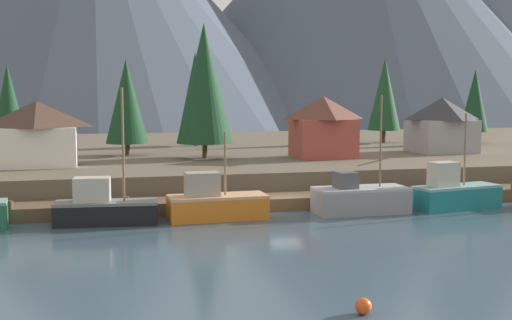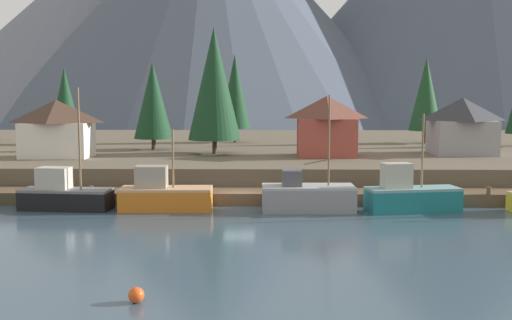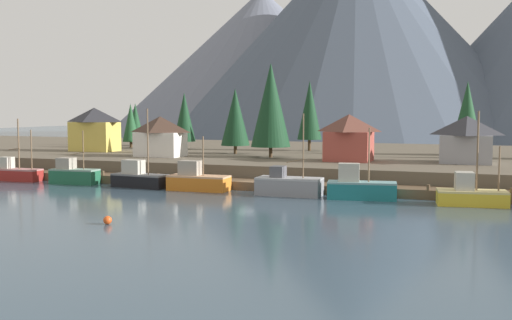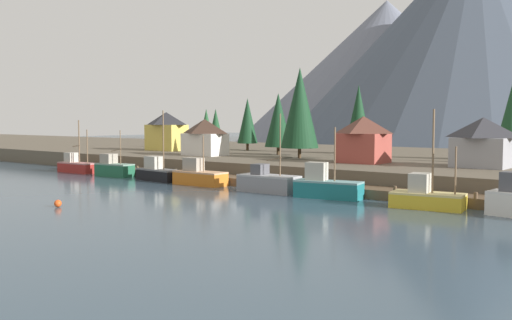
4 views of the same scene
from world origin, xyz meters
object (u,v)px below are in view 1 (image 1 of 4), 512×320
Objects in this scene: fishing_boat_black at (104,208)px; conifer_mid_right at (127,101)px; house_red at (323,126)px; conifer_mid_left at (196,91)px; fishing_boat_grey at (360,198)px; conifer_near_left at (204,83)px; conifer_centre at (475,100)px; fishing_boat_orange at (215,203)px; conifer_near_right at (384,94)px; house_grey at (442,124)px; channel_buoy at (363,306)px; fishing_boat_teal at (455,193)px; house_white at (37,133)px; conifer_back_right at (8,102)px.

fishing_boat_black is 0.94× the size of conifer_mid_right.
house_red is at bearing 42.67° from fishing_boat_black.
conifer_mid_left reaches higher than house_red.
fishing_boat_grey is 0.77× the size of conifer_mid_left.
conifer_near_left is (10.18, 19.10, 8.87)m from fishing_boat_black.
conifer_centre is (28.07, 29.66, 6.97)m from fishing_boat_grey.
conifer_mid_left reaches higher than fishing_boat_orange.
conifer_near_left reaches higher than conifer_near_right.
conifer_mid_right is at bearing 88.76° from fishing_boat_black.
house_grey is at bearing 33.09° from fishing_boat_black.
fishing_boat_black reaches higher than fishing_boat_orange.
conifer_near_right reaches higher than house_red.
fishing_boat_orange reaches higher than channel_buoy.
conifer_near_left reaches higher than channel_buoy.
fishing_boat_teal is 0.55× the size of conifer_near_left.
house_grey is at bearing 0.73° from conifer_near_left.
house_white is 16.90m from conifer_back_right.
conifer_mid_left is at bearing 103.73° from fishing_boat_teal.
conifer_centre is (56.98, -1.69, 0.03)m from conifer_back_right.
fishing_boat_teal is 1.20× the size of house_red.
channel_buoy is (-26.09, -55.13, -8.53)m from conifer_near_right.
channel_buoy is (-8.75, -21.43, -0.76)m from fishing_boat_grey.
house_red is at bearing 48.06° from fishing_boat_orange.
conifer_centre is (47.07, 29.51, 6.92)m from fishing_boat_black.
fishing_boat_orange is at bearing -130.32° from conifer_near_right.
house_white is at bearing -165.64° from conifer_near_left.
house_white is (-5.54, 15.07, 4.35)m from fishing_boat_black.
fishing_boat_teal is at bearing -2.94° from fishing_boat_orange.
fishing_boat_grey is at bearing -132.22° from house_grey.
fishing_boat_black is 37.41m from conifer_mid_left.
fishing_boat_orange is 0.80× the size of fishing_boat_grey.
house_grey is 26.96m from conifer_near_left.
fishing_boat_teal is at bearing -124.05° from conifer_centre.
conifer_back_right reaches higher than house_red.
house_grey is 9.44× the size of channel_buoy.
fishing_boat_teal is 22.53m from house_grey.
house_grey is 49.11m from channel_buoy.
channel_buoy is at bearing -115.32° from conifer_near_right.
house_white is 10.10× the size of channel_buoy.
conifer_mid_left reaches higher than conifer_near_right.
house_white is 12.34m from conifer_mid_right.
fishing_boat_grey is at bearing -117.22° from conifer_near_right.
conifer_centre reaches higher than house_white.
conifer_mid_left is at bearing 50.65° from conifer_mid_right.
conifer_mid_right is 1.04× the size of conifer_back_right.
conifer_mid_right is at bearing 46.77° from house_white.
house_red reaches higher than house_grey.
conifer_mid_left is (11.57, 34.65, 8.08)m from fishing_boat_black.
house_white reaches higher than channel_buoy.
fishing_boat_grey is 41.43m from conifer_centre.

